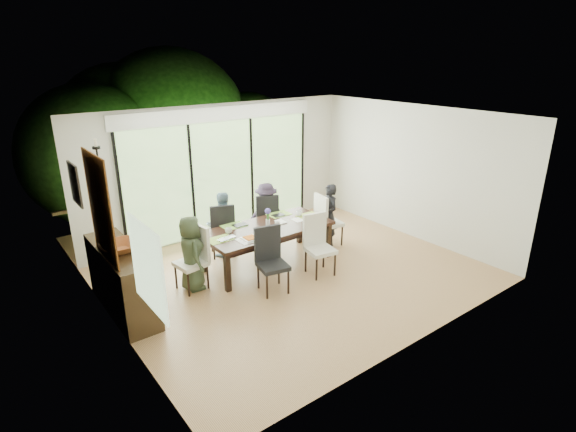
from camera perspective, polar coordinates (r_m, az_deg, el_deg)
floor at (r=7.90m, az=1.11°, el=-7.36°), size 6.00×5.00×0.01m
ceiling at (r=7.07m, az=1.26°, el=12.52°), size 6.00×5.00×0.01m
wall_back at (r=9.39m, az=-8.42°, el=5.77°), size 6.00×0.02×2.70m
wall_front at (r=5.76m, az=16.93°, el=-4.22°), size 6.00×0.02×2.70m
wall_left at (r=6.09m, az=-21.64°, el=-3.42°), size 0.02×5.00×2.70m
wall_right at (r=9.47m, az=15.66°, el=5.36°), size 0.02×5.00×2.70m
glass_doors at (r=9.40m, az=-8.26°, el=4.84°), size 4.20×0.02×2.30m
blinds_header at (r=9.14m, az=-8.64°, el=12.72°), size 4.40×0.06×0.28m
mullion_a at (r=8.61m, az=-20.47°, el=2.36°), size 0.05×0.04×2.30m
mullion_b at (r=9.08m, az=-12.08°, el=4.07°), size 0.05×0.04×2.30m
mullion_c at (r=9.73m, az=-4.63°, el=5.51°), size 0.05×0.04×2.30m
mullion_d at (r=10.53m, az=1.82°, el=6.68°), size 0.05×0.04×2.30m
side_window at (r=4.99m, az=-17.43°, el=-6.23°), size 0.02×0.90×1.00m
deck at (r=10.56m, az=-10.41°, el=-0.70°), size 6.00×1.80×0.10m
rail_top at (r=11.06m, az=-12.51°, el=3.39°), size 6.00×0.08×0.06m
foliage_left at (r=11.21m, az=-23.48°, el=7.12°), size 3.20×3.20×3.20m
foliage_mid at (r=12.39m, az=-14.49°, el=10.92°), size 4.00×4.00×4.00m
foliage_right at (r=12.60m, az=-5.20°, el=9.11°), size 2.80×2.80×2.80m
foliage_far at (r=12.72m, az=-19.88°, el=9.78°), size 3.60×3.60×3.60m
table_top at (r=7.98m, az=-2.64°, el=-1.58°), size 2.31×1.06×0.06m
table_apron at (r=8.01m, az=-2.63°, el=-2.15°), size 2.12×0.87×0.10m
table_leg_fl at (r=7.27m, az=-7.69°, el=-7.11°), size 0.09×0.09×0.67m
table_leg_fr at (r=8.43m, az=5.13°, el=-3.08°), size 0.09×0.09×0.67m
table_leg_bl at (r=7.96m, az=-10.80°, el=-4.80°), size 0.09×0.09×0.67m
table_leg_br at (r=9.03m, az=1.47°, el=-1.38°), size 0.09×0.09×0.67m
chair_left_end at (r=7.37m, az=-12.29°, el=-5.33°), size 0.50×0.50×1.06m
chair_right_end at (r=8.91m, az=5.32°, el=-0.40°), size 0.51×0.51×1.06m
chair_far_left at (r=8.49m, az=-8.40°, el=-1.59°), size 0.58×0.58×1.06m
chair_far_right at (r=8.98m, az=-2.84°, el=-0.18°), size 0.59×0.59×1.06m
chair_near_left at (r=7.13m, az=-1.93°, el=-5.75°), size 0.53×0.53×1.06m
chair_near_right at (r=7.69m, az=4.16°, el=-3.78°), size 0.51×0.51×1.06m
person_left_end at (r=7.34m, az=-12.20°, el=-4.65°), size 0.44×0.62×1.24m
person_right_end at (r=8.87m, az=5.24°, el=0.13°), size 0.49×0.65×1.24m
person_far_left at (r=8.45m, az=-8.36°, el=-1.05°), size 0.62×0.44×1.24m
person_far_right at (r=8.93m, az=-2.78°, el=0.34°), size 0.65×0.49×1.24m
placemat_left at (r=7.51m, az=-8.62°, el=-2.95°), size 0.42×0.31×0.01m
placemat_right at (r=8.50m, az=2.62°, el=0.05°), size 0.42×0.31×0.01m
placemat_far_l at (r=8.06m, az=-6.90°, el=-1.24°), size 0.42×0.31×0.01m
placemat_far_r at (r=8.57m, az=-1.15°, el=0.22°), size 0.42×0.31×0.01m
placemat_paper at (r=7.45m, az=-4.80°, el=-2.96°), size 0.42×0.31×0.01m
tablet_far_l at (r=8.06m, az=-6.11°, el=-1.13°), size 0.25×0.17×0.01m
tablet_far_r at (r=8.50m, az=-1.23°, el=0.11°), size 0.23×0.16×0.01m
papers at (r=8.32m, az=1.51°, el=-0.40°), size 0.29×0.21×0.00m
platter_base at (r=7.45m, az=-4.81°, el=-2.86°), size 0.25×0.25×0.02m
platter_snacks at (r=7.44m, az=-4.81°, el=-2.74°), size 0.19×0.19×0.01m
vase at (r=8.01m, az=-2.56°, el=-0.81°), size 0.08×0.08×0.12m
hyacinth_stems at (r=7.97m, az=-2.58°, el=-0.04°), size 0.04×0.04×0.15m
hyacinth_blooms at (r=7.94m, az=-2.59°, el=0.62°), size 0.11×0.11×0.11m
laptop at (r=7.47m, az=-7.58°, el=-2.95°), size 0.35×0.26×0.03m
cup_a at (r=7.72m, az=-7.56°, el=-1.88°), size 0.16×0.16×0.09m
cup_b at (r=7.95m, az=-1.35°, el=-1.06°), size 0.12×0.12×0.09m
cup_c at (r=8.47m, az=1.41°, el=0.30°), size 0.17×0.17×0.09m
book at (r=8.13m, az=-1.40°, el=-0.84°), size 0.17×0.23×0.02m
sideboard at (r=7.07m, az=-20.32°, el=-7.64°), size 0.50×1.77×0.99m
bowl at (r=6.75m, az=-20.63°, el=-3.73°), size 0.53×0.53×0.13m
candlestick_base at (r=7.17m, az=-21.68°, el=-2.85°), size 0.11×0.11×0.04m
candlestick_shaft at (r=6.94m, az=-22.41°, el=2.46°), size 0.03×0.03×1.38m
candlestick_pan at (r=6.79m, az=-23.17°, el=7.98°), size 0.11×0.11×0.03m
candle at (r=6.77m, az=-23.25°, el=8.52°), size 0.04×0.04×0.11m
tapestry at (r=6.35m, az=-22.73°, el=0.74°), size 0.02×1.00×1.50m
art_frame at (r=7.56m, az=-25.45°, el=3.67°), size 0.03×0.55×0.65m
art_canvas at (r=7.56m, az=-25.30°, el=3.70°), size 0.01×0.45×0.55m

